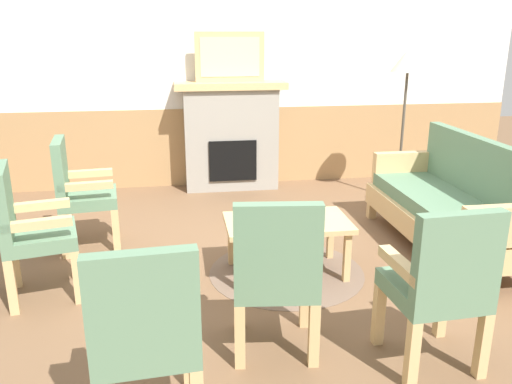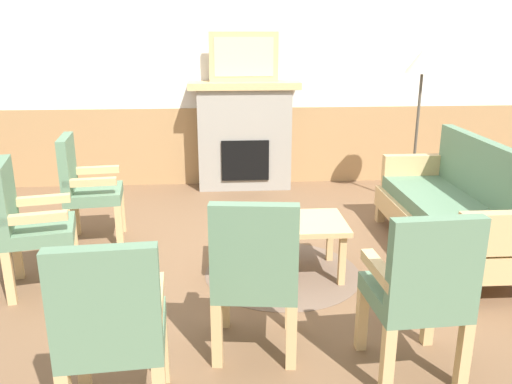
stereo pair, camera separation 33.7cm
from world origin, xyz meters
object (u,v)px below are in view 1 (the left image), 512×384
(book_on_table, at_px, (274,218))
(armchair_front_center, at_px, (276,270))
(armchair_near_fireplace, at_px, (28,227))
(armchair_by_window_left, at_px, (79,189))
(armchair_front_left, at_px, (145,330))
(couch, at_px, (447,205))
(floor_lamp_by_couch, at_px, (408,70))
(fireplace, at_px, (231,135))
(armchair_corner_left, at_px, (441,281))
(coffee_table, at_px, (287,227))
(framed_picture, at_px, (230,57))

(book_on_table, distance_m, armchair_front_center, 1.09)
(armchair_near_fireplace, relative_size, armchair_by_window_left, 1.00)
(armchair_front_left, relative_size, armchair_front_center, 1.00)
(armchair_front_left, bearing_deg, couch, 36.70)
(armchair_near_fireplace, bearing_deg, floor_lamp_by_couch, 26.57)
(fireplace, height_order, floor_lamp_by_couch, floor_lamp_by_couch)
(fireplace, height_order, armchair_corner_left, fireplace)
(fireplace, relative_size, armchair_corner_left, 1.33)
(armchair_by_window_left, bearing_deg, floor_lamp_by_couch, 14.74)
(fireplace, bearing_deg, armchair_front_left, -101.54)
(coffee_table, relative_size, armchair_corner_left, 0.98)
(floor_lamp_by_couch, bearing_deg, couch, -96.48)
(fireplace, relative_size, armchair_near_fireplace, 1.33)
(book_on_table, xyz_separation_m, armchair_front_center, (-0.19, -1.07, 0.08))
(framed_picture, xyz_separation_m, armchair_front_center, (-0.11, -3.47, -1.02))
(coffee_table, height_order, book_on_table, book_on_table)
(coffee_table, bearing_deg, armchair_front_left, -122.41)
(fireplace, bearing_deg, armchair_by_window_left, -132.27)
(framed_picture, relative_size, armchair_front_left, 0.82)
(armchair_by_window_left, bearing_deg, couch, -9.00)
(armchair_near_fireplace, relative_size, armchair_front_left, 1.00)
(armchair_by_window_left, relative_size, floor_lamp_by_couch, 0.58)
(fireplace, distance_m, floor_lamp_by_couch, 2.13)
(floor_lamp_by_couch, bearing_deg, armchair_near_fireplace, -153.43)
(armchair_front_left, xyz_separation_m, armchair_front_center, (0.71, 0.52, 0.00))
(book_on_table, height_order, armchair_front_left, armchair_front_left)
(fireplace, relative_size, coffee_table, 1.35)
(framed_picture, relative_size, couch, 0.44)
(armchair_near_fireplace, height_order, armchair_corner_left, same)
(fireplace, distance_m, armchair_front_left, 4.08)
(fireplace, xyz_separation_m, armchair_front_center, (-0.11, -3.47, -0.11))
(armchair_front_center, xyz_separation_m, armchair_corner_left, (0.86, -0.27, 0.00))
(couch, relative_size, floor_lamp_by_couch, 1.07)
(coffee_table, xyz_separation_m, armchair_by_window_left, (-1.68, 0.77, 0.15))
(armchair_front_left, height_order, floor_lamp_by_couch, floor_lamp_by_couch)
(framed_picture, bearing_deg, fireplace, -90.00)
(armchair_near_fireplace, distance_m, armchair_by_window_left, 0.90)
(couch, distance_m, book_on_table, 1.60)
(armchair_front_left, bearing_deg, framed_picture, 78.46)
(framed_picture, distance_m, armchair_front_left, 4.20)
(book_on_table, bearing_deg, couch, 9.15)
(book_on_table, bearing_deg, fireplace, 91.95)
(framed_picture, bearing_deg, armchair_front_left, -101.54)
(fireplace, distance_m, armchair_by_window_left, 2.23)
(fireplace, height_order, framed_picture, framed_picture)
(armchair_by_window_left, bearing_deg, armchair_front_left, -73.77)
(framed_picture, distance_m, floor_lamp_by_couch, 1.98)
(coffee_table, bearing_deg, armchair_front_center, -105.52)
(framed_picture, distance_m, armchair_near_fireplace, 3.21)
(coffee_table, bearing_deg, framed_picture, 94.31)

